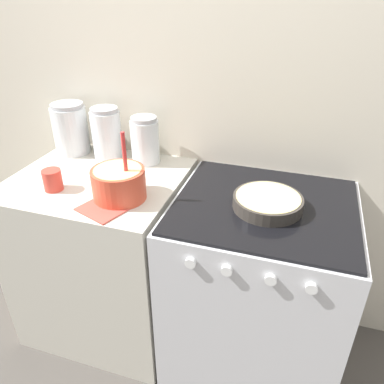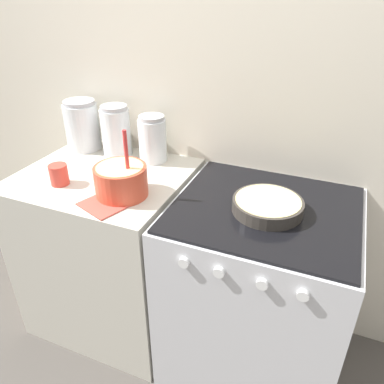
{
  "view_description": "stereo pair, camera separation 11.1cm",
  "coord_description": "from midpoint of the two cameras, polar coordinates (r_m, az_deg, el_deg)",
  "views": [
    {
      "loc": [
        0.5,
        -0.98,
        1.67
      ],
      "look_at": [
        0.1,
        0.26,
        0.94
      ],
      "focal_mm": 35.0,
      "sensor_mm": 36.0,
      "label": 1
    },
    {
      "loc": [
        0.6,
        -0.94,
        1.67
      ],
      "look_at": [
        0.1,
        0.26,
        0.94
      ],
      "focal_mm": 35.0,
      "sensor_mm": 36.0,
      "label": 2
    }
  ],
  "objects": [
    {
      "name": "countertop_cabinet",
      "position": [
        2.02,
        -14.37,
        -9.1
      ],
      "size": [
        0.77,
        0.68,
        0.89
      ],
      "color": "beige",
      "rests_on": "ground_plane"
    },
    {
      "name": "mixing_bowl",
      "position": [
        1.56,
        -13.1,
        1.48
      ],
      "size": [
        0.22,
        0.22,
        0.29
      ],
      "color": "#D84C33",
      "rests_on": "countertop_cabinet"
    },
    {
      "name": "storage_jar_right",
      "position": [
        1.85,
        -8.85,
        7.33
      ],
      "size": [
        0.14,
        0.14,
        0.23
      ],
      "color": "silver",
      "rests_on": "countertop_cabinet"
    },
    {
      "name": "tin_can",
      "position": [
        1.72,
        -22.22,
        1.68
      ],
      "size": [
        0.08,
        0.08,
        0.09
      ],
      "color": "#CC3F33",
      "rests_on": "countertop_cabinet"
    },
    {
      "name": "baking_pan",
      "position": [
        1.49,
        9.39,
        -1.55
      ],
      "size": [
        0.27,
        0.27,
        0.05
      ],
      "color": "#38332D",
      "rests_on": "stove"
    },
    {
      "name": "recipe_page",
      "position": [
        1.55,
        -14.6,
        -2.05
      ],
      "size": [
        0.24,
        0.26,
        0.01
      ],
      "color": "#CC4C3F",
      "rests_on": "countertop_cabinet"
    },
    {
      "name": "storage_jar_left",
      "position": [
        2.06,
        -19.44,
        8.63
      ],
      "size": [
        0.18,
        0.18,
        0.26
      ],
      "color": "silver",
      "rests_on": "countertop_cabinet"
    },
    {
      "name": "storage_jar_middle",
      "position": [
        1.95,
        -14.44,
        8.18
      ],
      "size": [
        0.15,
        0.15,
        0.26
      ],
      "color": "silver",
      "rests_on": "countertop_cabinet"
    },
    {
      "name": "stove",
      "position": [
        1.8,
        7.94,
        -14.02
      ],
      "size": [
        0.75,
        0.69,
        0.89
      ],
      "color": "silver",
      "rests_on": "ground_plane"
    },
    {
      "name": "wall_back",
      "position": [
        1.82,
        -0.65,
        14.42
      ],
      "size": [
        4.53,
        0.05,
        2.4
      ],
      "color": "beige",
      "rests_on": "ground_plane"
    }
  ]
}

